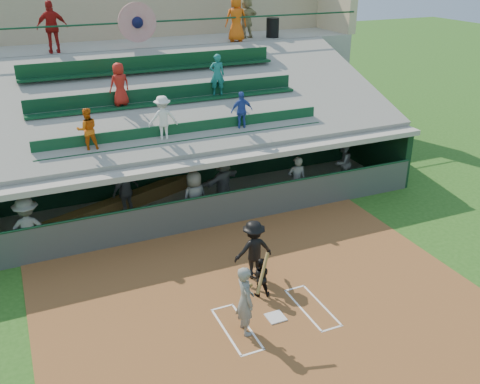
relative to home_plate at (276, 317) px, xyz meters
name	(u,v)px	position (x,y,z in m)	size (l,w,h in m)	color
ground	(275,318)	(0.00, 0.00, -0.04)	(100.00, 100.00, 0.00)	#235016
dirt_slab	(266,307)	(0.00, 0.50, -0.03)	(11.00, 9.00, 0.02)	brown
home_plate	(276,317)	(0.00, 0.00, 0.00)	(0.43, 0.43, 0.03)	silver
batters_box_chalk	(275,318)	(0.00, 0.00, -0.01)	(2.65, 1.85, 0.01)	white
dugout_floor	(186,206)	(0.00, 6.75, -0.02)	(16.00, 3.50, 0.04)	#9A978C
concourse_slab	(135,98)	(0.00, 13.50, 2.26)	(20.00, 3.00, 4.60)	gray
grandstand	(153,116)	(-0.01, 10.51, 2.23)	(20.40, 10.40, 7.80)	#4B504B
batter_at_plate	(245,300)	(-0.87, -0.15, 0.86)	(0.86, 0.75, 1.95)	#61645E
catcher	(260,277)	(0.07, 1.02, 0.52)	(0.52, 0.40, 1.07)	black
home_umpire	(254,249)	(0.29, 1.88, 0.81)	(1.07, 0.61, 1.65)	black
dugout_bench	(168,186)	(-0.24, 8.10, 0.24)	(15.73, 0.47, 0.47)	olive
dugout_player_a	(29,229)	(-5.12, 5.22, 0.96)	(1.23, 0.71, 1.91)	#525550
dugout_player_b	(126,191)	(-2.02, 6.83, 0.91)	(1.06, 0.44, 1.81)	#565853
dugout_player_c	(195,198)	(-0.14, 5.38, 0.91)	(0.88, 0.58, 1.81)	#545651
dugout_player_d	(223,182)	(1.14, 6.17, 0.95)	(1.75, 0.56, 1.89)	#545752
dugout_player_e	(297,180)	(3.59, 5.45, 0.87)	(0.63, 0.41, 1.72)	#595C57
dugout_player_f	(342,163)	(5.99, 6.24, 0.85)	(0.82, 0.64, 1.70)	#61645E
trash_bin	(273,28)	(6.19, 12.61, 4.98)	(0.56, 0.56, 0.84)	black
concourse_staff_a	(52,27)	(-3.12, 12.31, 5.51)	(1.10, 0.46, 1.88)	#A41512
concourse_staff_b	(236,19)	(4.23, 12.14, 5.49)	(0.91, 0.59, 1.86)	#DB530C
concourse_staff_c	(246,17)	(5.04, 12.88, 5.46)	(1.65, 0.53, 1.78)	tan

